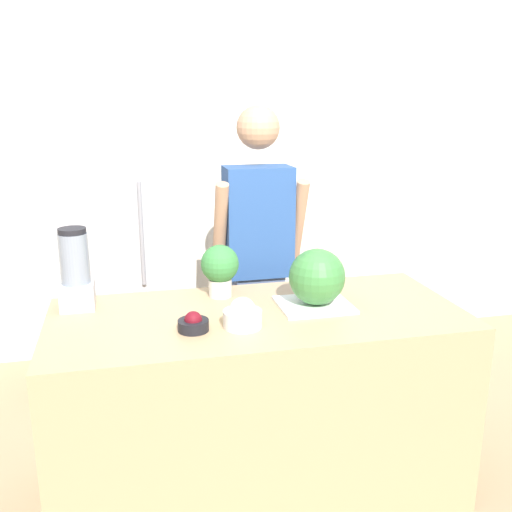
{
  "coord_description": "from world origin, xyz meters",
  "views": [
    {
      "loc": [
        -0.55,
        -1.9,
        1.8
      ],
      "look_at": [
        0.0,
        0.44,
        1.14
      ],
      "focal_mm": 40.0,
      "sensor_mm": 36.0,
      "label": 1
    }
  ],
  "objects": [
    {
      "name": "potted_plant",
      "position": [
        -0.13,
        0.66,
        1.04
      ],
      "size": [
        0.18,
        0.18,
        0.25
      ],
      "color": "beige",
      "rests_on": "counter_island"
    },
    {
      "name": "watermelon",
      "position": [
        0.28,
        0.42,
        1.03
      ],
      "size": [
        0.26,
        0.26,
        0.26
      ],
      "color": "#3D7F3D",
      "rests_on": "cutting_board"
    },
    {
      "name": "refrigerator",
      "position": [
        -0.69,
        1.75,
        0.87
      ],
      "size": [
        0.77,
        0.71,
        1.74
      ],
      "color": "#B7B7BC",
      "rests_on": "ground_plane"
    },
    {
      "name": "bowl_cherries",
      "position": [
        -0.3,
        0.27,
        0.92
      ],
      "size": [
        0.13,
        0.13,
        0.08
      ],
      "color": "black",
      "rests_on": "counter_island"
    },
    {
      "name": "counter_island",
      "position": [
        0.0,
        0.4,
        0.45
      ],
      "size": [
        1.82,
        0.81,
        0.89
      ],
      "color": "tan",
      "rests_on": "ground_plane"
    },
    {
      "name": "wall_back",
      "position": [
        0.0,
        2.14,
        1.3
      ],
      "size": [
        8.0,
        0.06,
        2.6
      ],
      "color": "silver",
      "rests_on": "ground_plane"
    },
    {
      "name": "person",
      "position": [
        0.16,
        1.1,
        0.93
      ],
      "size": [
        0.51,
        0.28,
        1.77
      ],
      "color": "#4C608C",
      "rests_on": "ground_plane"
    },
    {
      "name": "bowl_cream",
      "position": [
        -0.1,
        0.26,
        0.94
      ],
      "size": [
        0.16,
        0.16,
        0.13
      ],
      "color": "white",
      "rests_on": "counter_island"
    },
    {
      "name": "blender",
      "position": [
        -0.78,
        0.65,
        1.06
      ],
      "size": [
        0.15,
        0.15,
        0.37
      ],
      "color": "#B7B7BC",
      "rests_on": "counter_island"
    },
    {
      "name": "cutting_board",
      "position": [
        0.27,
        0.42,
        0.9
      ],
      "size": [
        0.33,
        0.29,
        0.01
      ],
      "color": "white",
      "rests_on": "counter_island"
    }
  ]
}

